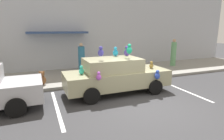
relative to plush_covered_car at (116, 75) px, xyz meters
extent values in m
plane|color=#38383A|center=(0.42, -1.71, -0.80)|extent=(60.00, 60.00, 0.00)
cube|color=gray|center=(0.42, 3.29, -0.73)|extent=(24.00, 4.00, 0.15)
cube|color=#B2B7C1|center=(0.42, 5.44, 2.40)|extent=(24.00, 0.30, 6.40)
cube|color=navy|center=(-1.82, 4.89, 1.75)|extent=(3.60, 1.10, 0.12)
cube|color=silver|center=(3.02, -0.71, -0.80)|extent=(0.12, 3.60, 0.01)
cube|color=silver|center=(-2.63, -0.71, -0.80)|extent=(0.12, 3.60, 0.01)
cube|color=tan|center=(0.05, 0.00, -0.16)|extent=(4.56, 1.69, 0.68)
cube|color=tan|center=(-0.17, 0.00, 0.46)|extent=(2.37, 1.49, 0.56)
cylinder|color=black|center=(1.47, 0.85, -0.48)|extent=(0.64, 0.22, 0.64)
cylinder|color=black|center=(1.47, -0.84, -0.48)|extent=(0.64, 0.22, 0.64)
cylinder|color=black|center=(-1.36, 0.85, -0.48)|extent=(0.64, 0.22, 0.64)
cylinder|color=black|center=(-1.36, -0.84, -0.48)|extent=(0.64, 0.22, 0.64)
ellipsoid|color=#BF55D6|center=(-1.09, -0.92, 0.23)|extent=(0.19, 0.16, 0.23)
sphere|color=#BF55D6|center=(-1.09, -0.92, 0.38)|extent=(0.12, 0.12, 0.12)
ellipsoid|color=#39E2CB|center=(-1.53, -0.05, 0.30)|extent=(0.21, 0.17, 0.25)
sphere|color=#39E2CB|center=(-1.53, -0.05, 0.48)|extent=(0.13, 0.13, 0.13)
ellipsoid|color=blue|center=(1.49, -0.94, 0.03)|extent=(0.23, 0.19, 0.27)
sphere|color=blue|center=(1.49, -0.94, 0.22)|extent=(0.15, 0.15, 0.15)
ellipsoid|color=green|center=(0.73, 0.54, 0.91)|extent=(0.23, 0.19, 0.27)
sphere|color=green|center=(0.73, 0.54, 1.10)|extent=(0.14, 0.14, 0.14)
ellipsoid|color=#4B378E|center=(0.41, -0.20, 0.99)|extent=(0.26, 0.21, 0.30)
sphere|color=#4B378E|center=(0.41, -0.20, 1.19)|extent=(0.16, 0.16, 0.16)
ellipsoid|color=#179D6D|center=(0.35, -0.54, 1.12)|extent=(0.24, 0.19, 0.28)
sphere|color=#179D6D|center=(0.35, -0.54, 1.31)|extent=(0.15, 0.15, 0.15)
ellipsoid|color=#23A6DE|center=(0.21, 0.58, 0.89)|extent=(0.25, 0.20, 0.29)
sphere|color=#23A6DE|center=(0.21, 0.58, 1.09)|extent=(0.16, 0.16, 0.16)
ellipsoid|color=#A77B48|center=(1.09, -0.09, 0.31)|extent=(0.22, 0.18, 0.26)
sphere|color=#A77B48|center=(1.09, -0.09, 0.49)|extent=(0.14, 0.14, 0.14)
ellipsoid|color=#413EA5|center=(-0.79, -0.30, 1.04)|extent=(0.23, 0.19, 0.28)
sphere|color=#413EA5|center=(-0.79, -0.30, 1.23)|extent=(0.15, 0.15, 0.15)
ellipsoid|color=olive|center=(1.72, -0.12, 0.30)|extent=(0.20, 0.17, 0.24)
sphere|color=olive|center=(1.72, -0.12, 0.46)|extent=(0.13, 0.13, 0.13)
cylinder|color=black|center=(-3.90, 0.73, -0.48)|extent=(0.64, 0.22, 0.64)
cylinder|color=black|center=(-3.90, -0.97, -0.48)|extent=(0.64, 0.22, 0.64)
ellipsoid|color=brown|center=(-2.99, 1.96, -0.43)|extent=(0.35, 0.29, 0.44)
sphere|color=brown|center=(-2.99, 1.96, -0.12)|extent=(0.25, 0.25, 0.25)
sphere|color=brown|center=(-3.08, 1.96, -0.03)|extent=(0.10, 0.10, 0.10)
sphere|color=brown|center=(-2.90, 1.96, -0.03)|extent=(0.10, 0.10, 0.10)
cylinder|color=#67A36E|center=(6.01, 3.52, 0.19)|extent=(0.37, 0.37, 1.68)
sphere|color=tan|center=(6.01, 3.52, 1.15)|extent=(0.23, 0.23, 0.23)
cylinder|color=#2B678C|center=(-0.62, 3.86, 0.14)|extent=(0.40, 0.40, 1.58)
sphere|color=tan|center=(-0.62, 3.86, 1.03)|extent=(0.21, 0.21, 0.21)
camera|label=1|loc=(-3.16, -7.34, 1.98)|focal=30.26mm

